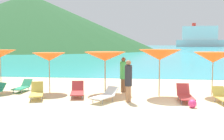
# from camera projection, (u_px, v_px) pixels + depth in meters

# --- Properties ---
(ground_plane) EXTENTS (50.00, 100.00, 0.30)m
(ground_plane) POSITION_uv_depth(u_px,v_px,m) (170.00, 79.00, 21.04)
(ground_plane) COLOR beige
(ocean_water) EXTENTS (650.00, 440.00, 0.02)m
(ocean_water) POSITION_uv_depth(u_px,v_px,m) (146.00, 47.00, 237.44)
(ocean_water) COLOR #2DADBC
(ocean_water) RESTS_ON ground_plane
(headland_hill) EXTENTS (108.67, 108.67, 23.95)m
(headland_hill) POSITION_uv_depth(u_px,v_px,m) (30.00, 22.00, 115.56)
(headland_hill) COLOR #235128
(headland_hill) RESTS_ON ground_plane
(umbrella_1) EXTENTS (1.77, 1.77, 2.29)m
(umbrella_1) POSITION_uv_depth(u_px,v_px,m) (0.00, 54.00, 15.01)
(umbrella_1) COLOR #9E7F59
(umbrella_1) RESTS_ON ground_plane
(umbrella_2) EXTENTS (1.86, 1.86, 2.15)m
(umbrella_2) POSITION_uv_depth(u_px,v_px,m) (49.00, 57.00, 14.50)
(umbrella_2) COLOR #9E7F59
(umbrella_2) RESTS_ON ground_plane
(umbrella_3) EXTENTS (2.30, 2.30, 2.20)m
(umbrella_3) POSITION_uv_depth(u_px,v_px,m) (105.00, 56.00, 14.22)
(umbrella_3) COLOR #9E7F59
(umbrella_3) RESTS_ON ground_plane
(umbrella_4) EXTENTS (2.18, 2.18, 2.35)m
(umbrella_4) POSITION_uv_depth(u_px,v_px,m) (160.00, 55.00, 13.36)
(umbrella_4) COLOR #9E7F59
(umbrella_4) RESTS_ON ground_plane
(umbrella_5) EXTENTS (2.07, 2.07, 2.22)m
(umbrella_5) POSITION_uv_depth(u_px,v_px,m) (213.00, 57.00, 13.49)
(umbrella_5) COLOR #9E7F59
(umbrella_5) RESTS_ON ground_plane
(lounge_chair_2) EXTENTS (0.59, 1.57, 0.61)m
(lounge_chair_2) POSITION_uv_depth(u_px,v_px,m) (23.00, 87.00, 14.84)
(lounge_chair_2) COLOR #268C66
(lounge_chair_2) RESTS_ON ground_plane
(lounge_chair_3) EXTENTS (0.93, 1.67, 0.72)m
(lounge_chair_3) POSITION_uv_depth(u_px,v_px,m) (77.00, 91.00, 13.34)
(lounge_chair_3) COLOR #A53333
(lounge_chair_3) RESTS_ON ground_plane
(lounge_chair_5) EXTENTS (0.66, 1.67, 0.74)m
(lounge_chair_5) POSITION_uv_depth(u_px,v_px,m) (185.00, 95.00, 12.29)
(lounge_chair_5) COLOR #A53333
(lounge_chair_5) RESTS_ON ground_plane
(lounge_chair_6) EXTENTS (1.00, 1.53, 0.77)m
(lounge_chair_6) POSITION_uv_depth(u_px,v_px,m) (37.00, 92.00, 12.82)
(lounge_chair_6) COLOR #D8BF4C
(lounge_chair_6) RESTS_ON ground_plane
(lounge_chair_8) EXTENTS (0.71, 1.55, 0.67)m
(lounge_chair_8) POSITION_uv_depth(u_px,v_px,m) (223.00, 96.00, 11.90)
(lounge_chair_8) COLOR #D8BF4C
(lounge_chair_8) RESTS_ON ground_plane
(lounge_chair_10) EXTENTS (1.23, 1.60, 0.62)m
(lounge_chair_10) POSITION_uv_depth(u_px,v_px,m) (105.00, 95.00, 12.20)
(lounge_chair_10) COLOR white
(lounge_chair_10) RESTS_ON ground_plane
(beachgoer_1) EXTENTS (0.38, 0.38, 1.90)m
(beachgoer_1) POSITION_uv_depth(u_px,v_px,m) (123.00, 74.00, 14.61)
(beachgoer_1) COLOR brown
(beachgoer_1) RESTS_ON ground_plane
(beachgoer_2) EXTENTS (0.33, 0.33, 1.90)m
(beachgoer_2) POSITION_uv_depth(u_px,v_px,m) (128.00, 80.00, 12.10)
(beachgoer_2) COLOR #A3704C
(beachgoer_2) RESTS_ON ground_plane
(beach_ball) EXTENTS (0.34, 0.34, 0.34)m
(beach_ball) POSITION_uv_depth(u_px,v_px,m) (192.00, 104.00, 11.05)
(beach_ball) COLOR #D83372
(beach_ball) RESTS_ON ground_plane
(cruise_ship) EXTENTS (42.73, 15.36, 21.91)m
(cruise_ship) POSITION_uv_depth(u_px,v_px,m) (199.00, 38.00, 249.52)
(cruise_ship) COLOR silver
(cruise_ship) RESTS_ON ocean_water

